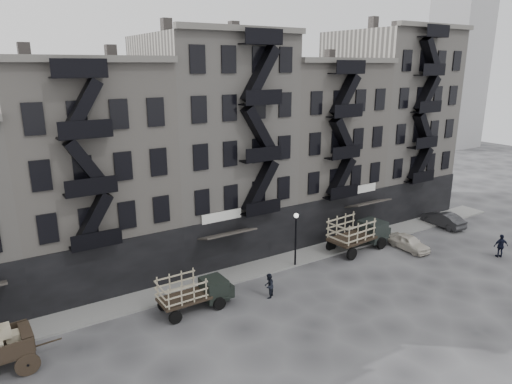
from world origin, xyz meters
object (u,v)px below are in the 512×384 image
stake_truck_west (194,290)px  policeman (501,246)px  stake_truck_east (359,230)px  pedestrian_mid (269,286)px  car_far (443,219)px  car_east (409,242)px

stake_truck_west → policeman: stake_truck_west is taller
stake_truck_east → pedestrian_mid: (-10.84, -2.79, -0.84)m
car_far → car_east: bearing=20.3°
policeman → car_far: bearing=-79.9°
stake_truck_east → pedestrian_mid: bearing=-170.3°
stake_truck_east → car_far: bearing=-6.1°
stake_truck_west → car_far: 26.48m
car_far → policeman: size_ratio=2.22×
pedestrian_mid → policeman: bearing=126.9°
policeman → stake_truck_east: bearing=-11.8°
car_far → policeman: bearing=75.9°
stake_truck_west → policeman: bearing=-13.9°
stake_truck_west → policeman: 24.74m
stake_truck_east → car_far: size_ratio=1.42×
stake_truck_east → car_east: stake_truck_east is taller
stake_truck_west → car_east: (19.16, -0.74, -0.72)m
car_east → car_far: bearing=18.0°
policeman → pedestrian_mid: bearing=15.9°
pedestrian_mid → policeman: (19.27, -4.44, 0.12)m
car_far → pedestrian_mid: size_ratio=2.53×
car_far → policeman: policeman is taller
stake_truck_east → pedestrian_mid: 11.22m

